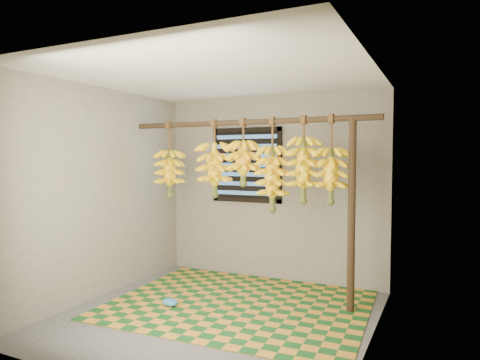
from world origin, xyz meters
The scene contains 16 objects.
floor centered at (0.00, 0.00, -0.01)m, with size 3.00×3.00×0.01m, color #474747.
ceiling centered at (0.00, 0.00, 2.40)m, with size 3.00×3.00×0.01m, color silver.
wall_back centered at (0.00, 1.50, 1.20)m, with size 3.00×0.01×2.40m, color slate.
wall_left centered at (-1.50, 0.00, 1.20)m, with size 0.01×3.00×2.40m, color slate.
wall_right centered at (1.50, 0.00, 1.20)m, with size 0.01×3.00×2.40m, color slate.
window centered at (-0.35, 1.48, 1.50)m, with size 1.00×0.04×1.00m.
hanging_pole centered at (0.00, 0.70, 2.00)m, with size 0.06×0.06×3.00m, color #3B2B18.
support_post centered at (1.20, 0.70, 1.00)m, with size 0.08×0.08×2.00m, color #3B2B18.
woven_mat centered at (0.06, 0.40, 0.01)m, with size 2.70×2.16×0.01m, color #174F1E.
plastic_bag centered at (-0.57, 0.00, 0.05)m, with size 0.19×0.14×0.08m, color teal.
banana_bunch_a centered at (-1.05, 0.70, 1.40)m, with size 0.36×0.36×0.94m.
banana_bunch_b centered at (-0.41, 0.70, 1.46)m, with size 0.41×0.41×0.91m.
banana_bunch_c centered at (-0.03, 0.70, 1.54)m, with size 0.38×0.38×0.77m.
banana_bunch_d centered at (0.33, 0.70, 1.37)m, with size 0.36×0.36×1.05m.
banana_bunch_e centered at (0.68, 0.70, 1.47)m, with size 0.36×0.36×0.93m.
banana_bunch_f centered at (0.98, 0.70, 1.41)m, with size 0.34×0.34×0.93m.
Camera 1 is at (2.06, -3.72, 1.60)m, focal length 32.00 mm.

